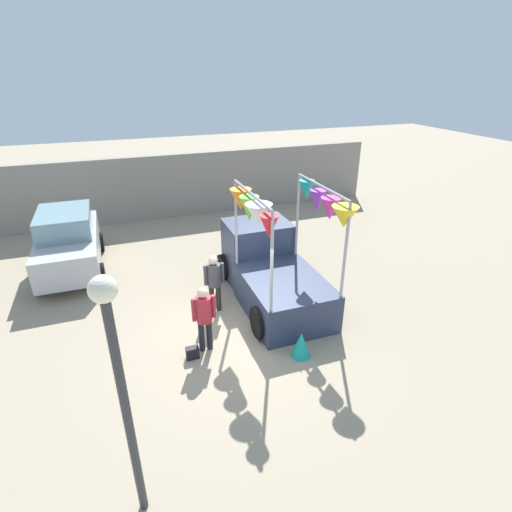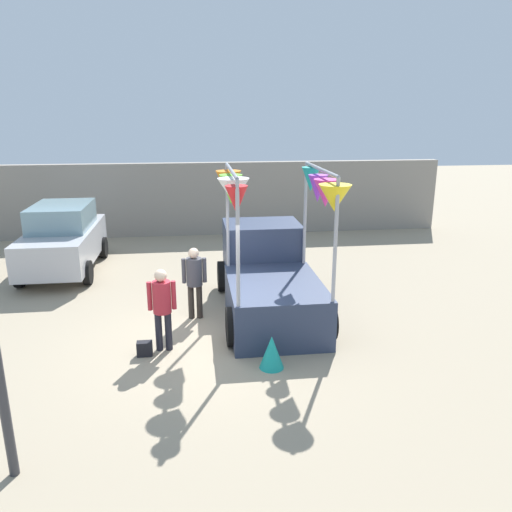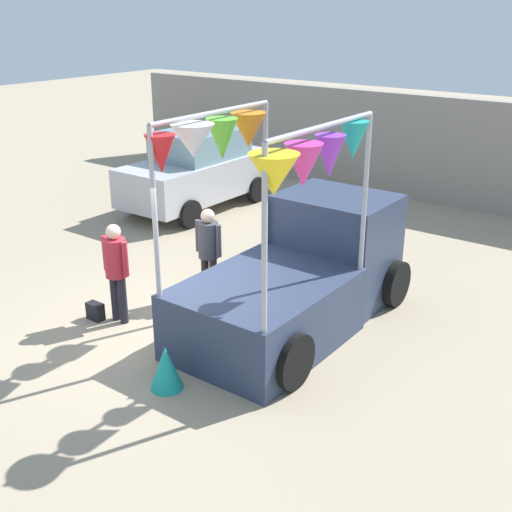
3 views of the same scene
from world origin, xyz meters
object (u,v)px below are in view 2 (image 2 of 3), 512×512
parked_car (63,238)px  handbag (145,349)px  vendor_truck (268,270)px  person_vendor (194,277)px  person_customer (162,302)px  folded_kite_bundle_teal (272,352)px

parked_car → handbag: 6.16m
vendor_truck → parked_car: (-5.24, 3.56, 0.01)m
person_vendor → handbag: size_ratio=5.67×
person_customer → folded_kite_bundle_teal: bearing=-26.2°
person_vendor → handbag: bearing=-120.1°
person_customer → handbag: person_customer is taller
person_vendor → folded_kite_bundle_teal: (1.30, -2.40, -0.65)m
parked_car → person_customer: size_ratio=2.50×
handbag → folded_kite_bundle_teal: 2.39m
person_customer → handbag: bearing=-150.3°
vendor_truck → person_customer: (-2.25, -1.74, 0.03)m
handbag → vendor_truck: bearing=36.8°
folded_kite_bundle_teal → handbag: bearing=161.9°
folded_kite_bundle_teal → person_customer: bearing=153.8°
vendor_truck → folded_kite_bundle_teal: (-0.33, -2.68, -0.63)m
person_vendor → folded_kite_bundle_teal: 2.81m
vendor_truck → folded_kite_bundle_teal: 2.78m
person_vendor → parked_car: bearing=133.2°
parked_car → person_customer: parked_car is taller
person_customer → handbag: size_ratio=5.72×
parked_car → person_vendor: (3.61, -3.85, 0.01)m
parked_car → folded_kite_bundle_teal: 7.97m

